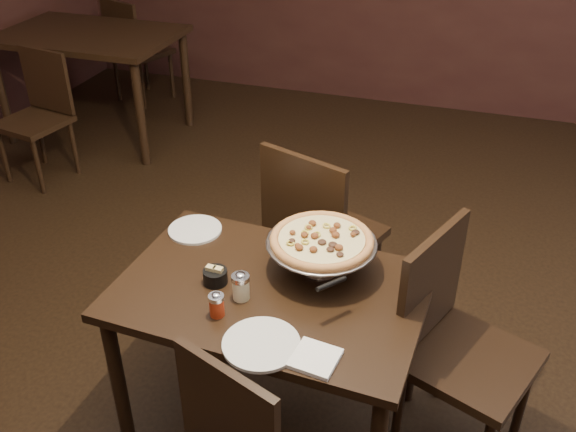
% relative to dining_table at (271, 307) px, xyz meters
% --- Properties ---
extents(room, '(6.04, 7.04, 2.84)m').
position_rel_dining_table_xyz_m(room, '(0.08, 0.11, 0.81)').
color(room, black).
rests_on(room, ground).
extents(dining_table, '(1.12, 0.78, 0.68)m').
position_rel_dining_table_xyz_m(dining_table, '(0.00, 0.00, 0.00)').
color(dining_table, black).
rests_on(dining_table, ground).
extents(background_table, '(1.26, 0.84, 0.79)m').
position_rel_dining_table_xyz_m(background_table, '(-2.18, 2.24, 0.10)').
color(background_table, black).
rests_on(background_table, ground).
extents(pizza_stand, '(0.40, 0.40, 0.17)m').
position_rel_dining_table_xyz_m(pizza_stand, '(0.14, 0.15, 0.23)').
color(pizza_stand, silver).
rests_on(pizza_stand, dining_table).
extents(parmesan_shaker, '(0.06, 0.06, 0.11)m').
position_rel_dining_table_xyz_m(parmesan_shaker, '(-0.08, -0.09, 0.14)').
color(parmesan_shaker, beige).
rests_on(parmesan_shaker, dining_table).
extents(pepper_flake_shaker, '(0.05, 0.05, 0.09)m').
position_rel_dining_table_xyz_m(pepper_flake_shaker, '(-0.12, -0.19, 0.13)').
color(pepper_flake_shaker, '#9A2B0E').
rests_on(pepper_flake_shaker, dining_table).
extents(packet_caddy, '(0.09, 0.09, 0.07)m').
position_rel_dining_table_xyz_m(packet_caddy, '(-0.20, -0.03, 0.12)').
color(packet_caddy, black).
rests_on(packet_caddy, dining_table).
extents(napkin_stack, '(0.15, 0.15, 0.01)m').
position_rel_dining_table_xyz_m(napkin_stack, '(0.25, -0.30, 0.10)').
color(napkin_stack, white).
rests_on(napkin_stack, dining_table).
extents(plate_left, '(0.22, 0.22, 0.01)m').
position_rel_dining_table_xyz_m(plate_left, '(-0.41, 0.26, 0.09)').
color(plate_left, silver).
rests_on(plate_left, dining_table).
extents(plate_near, '(0.25, 0.25, 0.01)m').
position_rel_dining_table_xyz_m(plate_near, '(0.07, -0.29, 0.10)').
color(plate_near, silver).
rests_on(plate_near, dining_table).
extents(serving_spatula, '(0.15, 0.15, 0.02)m').
position_rel_dining_table_xyz_m(serving_spatula, '(0.24, -0.08, 0.22)').
color(serving_spatula, silver).
rests_on(serving_spatula, pizza_stand).
extents(chair_far, '(0.56, 0.56, 0.93)m').
position_rel_dining_table_xyz_m(chair_far, '(-0.01, 0.66, -0.08)').
color(chair_far, black).
rests_on(chair_far, ground).
extents(chair_side, '(0.55, 0.55, 0.91)m').
position_rel_dining_table_xyz_m(chair_side, '(0.65, 0.14, -0.09)').
color(chair_side, black).
rests_on(chair_side, ground).
extents(bg_chair_far, '(0.52, 0.52, 0.87)m').
position_rel_dining_table_xyz_m(bg_chair_far, '(-2.23, 2.93, -0.11)').
color(bg_chair_far, black).
rests_on(bg_chair_far, ground).
extents(bg_chair_near, '(0.46, 0.46, 0.84)m').
position_rel_dining_table_xyz_m(bg_chair_near, '(-2.16, 1.55, -0.13)').
color(bg_chair_near, black).
rests_on(bg_chair_near, ground).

